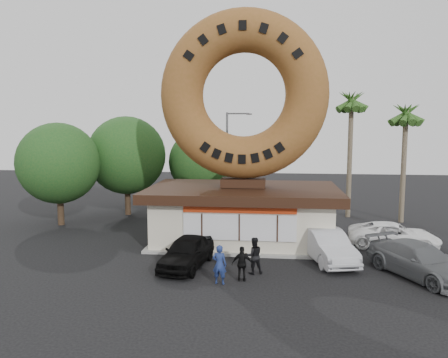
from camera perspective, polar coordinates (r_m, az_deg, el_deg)
ground at (r=20.86m, az=1.38°, el=-12.34°), size 90.00×90.00×0.00m
donut_shop at (r=26.16m, az=2.51°, el=-4.36°), size 11.20×7.20×3.80m
giant_donut at (r=25.74m, az=2.60°, el=10.91°), size 9.75×2.49×9.75m
tree_west at (r=34.55m, az=-12.61°, el=3.03°), size 6.00×6.00×7.65m
tree_mid at (r=35.20m, az=-3.01°, el=2.24°), size 5.20×5.20×6.63m
tree_far at (r=32.26m, az=-20.80°, el=1.93°), size 5.60×5.60×7.14m
palm_near at (r=34.16m, az=16.32°, el=9.21°), size 2.60×2.60×9.75m
palm_far at (r=33.46m, az=22.68°, el=7.42°), size 2.60×2.60×8.75m
street_lamp at (r=35.88m, az=0.63°, el=3.08°), size 2.11×0.20×8.00m
person_left at (r=19.42m, az=-0.60°, el=-11.10°), size 0.68×0.49×1.74m
person_center at (r=20.73m, az=3.90°, el=-9.95°), size 0.99×0.87×1.74m
person_right at (r=19.79m, az=2.39°, el=-11.01°), size 0.94×0.43×1.57m
car_black at (r=21.73m, az=-4.89°, el=-9.46°), size 2.47×4.67×1.51m
car_silver at (r=23.18m, az=13.33°, el=-8.48°), size 2.82×5.11×1.60m
car_grey at (r=22.15m, az=24.18°, el=-9.71°), size 4.45×5.70×1.54m
car_white at (r=26.91m, az=21.30°, el=-6.85°), size 5.31×3.05×1.39m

